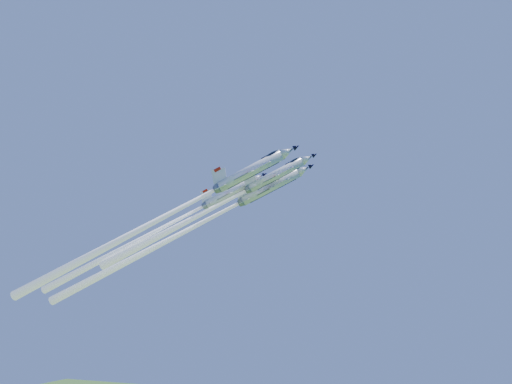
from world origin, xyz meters
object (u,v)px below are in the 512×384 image
at_px(jet_lead, 212,208).
at_px(jet_slot, 158,230).
at_px(jet_right, 158,220).
at_px(jet_left, 185,232).

relative_size(jet_lead, jet_slot, 0.94).
distance_m(jet_lead, jet_right, 11.61).
distance_m(jet_left, jet_slot, 6.13).
distance_m(jet_lead, jet_slot, 13.04).
xyz_separation_m(jet_lead, jet_slot, (-12.35, -0.91, -4.11)).
height_order(jet_right, jet_slot, jet_right).
distance_m(jet_right, jet_slot, 8.90).
bearing_deg(jet_slot, jet_lead, 78.73).
xyz_separation_m(jet_lead, jet_right, (-7.55, -8.32, -2.95)).
bearing_deg(jet_slot, jet_left, 125.79).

